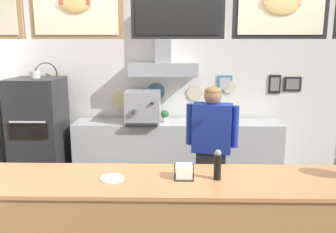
{
  "coord_description": "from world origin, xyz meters",
  "views": [
    {
      "loc": [
        -0.02,
        -3.11,
        2.11
      ],
      "look_at": [
        -0.1,
        0.67,
        1.3
      ],
      "focal_mm": 37.41,
      "sensor_mm": 36.0,
      "label": 1
    }
  ],
  "objects_px": {
    "napkin_holder": "(184,172)",
    "pepper_grinder": "(218,165)",
    "espresso_machine": "(143,107)",
    "condiment_plate": "(112,178)",
    "potted_sage": "(165,116)",
    "potted_oregano": "(224,114)",
    "pizza_oven": "(40,133)",
    "shop_worker": "(211,149)"
  },
  "relations": [
    {
      "from": "pizza_oven",
      "to": "napkin_holder",
      "type": "height_order",
      "value": "pizza_oven"
    },
    {
      "from": "napkin_holder",
      "to": "espresso_machine",
      "type": "bearing_deg",
      "value": 102.87
    },
    {
      "from": "pizza_oven",
      "to": "napkin_holder",
      "type": "relative_size",
      "value": 10.61
    },
    {
      "from": "potted_oregano",
      "to": "potted_sage",
      "type": "height_order",
      "value": "potted_oregano"
    },
    {
      "from": "pizza_oven",
      "to": "napkin_holder",
      "type": "bearing_deg",
      "value": -47.27
    },
    {
      "from": "potted_oregano",
      "to": "espresso_machine",
      "type": "bearing_deg",
      "value": -178.85
    },
    {
      "from": "shop_worker",
      "to": "potted_sage",
      "type": "distance_m",
      "value": 1.24
    },
    {
      "from": "espresso_machine",
      "to": "potted_oregano",
      "type": "distance_m",
      "value": 1.2
    },
    {
      "from": "espresso_machine",
      "to": "condiment_plate",
      "type": "bearing_deg",
      "value": -90.78
    },
    {
      "from": "potted_sage",
      "to": "napkin_holder",
      "type": "xyz_separation_m",
      "value": [
        0.22,
        -2.38,
        0.04
      ]
    },
    {
      "from": "pizza_oven",
      "to": "espresso_machine",
      "type": "bearing_deg",
      "value": 6.68
    },
    {
      "from": "condiment_plate",
      "to": "napkin_holder",
      "type": "bearing_deg",
      "value": 3.56
    },
    {
      "from": "shop_worker",
      "to": "condiment_plate",
      "type": "height_order",
      "value": "shop_worker"
    },
    {
      "from": "potted_sage",
      "to": "condiment_plate",
      "type": "bearing_deg",
      "value": -98.33
    },
    {
      "from": "espresso_machine",
      "to": "potted_sage",
      "type": "xyz_separation_m",
      "value": [
        0.32,
        -0.0,
        -0.13
      ]
    },
    {
      "from": "potted_oregano",
      "to": "pepper_grinder",
      "type": "bearing_deg",
      "value": -98.92
    },
    {
      "from": "shop_worker",
      "to": "napkin_holder",
      "type": "xyz_separation_m",
      "value": [
        -0.36,
        -1.3,
        0.21
      ]
    },
    {
      "from": "napkin_holder",
      "to": "condiment_plate",
      "type": "bearing_deg",
      "value": -176.44
    },
    {
      "from": "pizza_oven",
      "to": "condiment_plate",
      "type": "relative_size",
      "value": 8.71
    },
    {
      "from": "shop_worker",
      "to": "napkin_holder",
      "type": "relative_size",
      "value": 10.0
    },
    {
      "from": "condiment_plate",
      "to": "potted_sage",
      "type": "bearing_deg",
      "value": 81.67
    },
    {
      "from": "espresso_machine",
      "to": "potted_sage",
      "type": "bearing_deg",
      "value": -0.45
    },
    {
      "from": "napkin_holder",
      "to": "pepper_grinder",
      "type": "xyz_separation_m",
      "value": [
        0.26,
        -0.02,
        0.07
      ]
    },
    {
      "from": "espresso_machine",
      "to": "potted_oregano",
      "type": "relative_size",
      "value": 2.35
    },
    {
      "from": "espresso_machine",
      "to": "potted_sage",
      "type": "relative_size",
      "value": 3.06
    },
    {
      "from": "pizza_oven",
      "to": "shop_worker",
      "type": "relative_size",
      "value": 1.06
    },
    {
      "from": "potted_sage",
      "to": "shop_worker",
      "type": "bearing_deg",
      "value": -61.77
    },
    {
      "from": "shop_worker",
      "to": "espresso_machine",
      "type": "height_order",
      "value": "shop_worker"
    },
    {
      "from": "espresso_machine",
      "to": "napkin_holder",
      "type": "distance_m",
      "value": 2.45
    },
    {
      "from": "pepper_grinder",
      "to": "potted_oregano",
      "type": "bearing_deg",
      "value": 81.08
    },
    {
      "from": "pepper_grinder",
      "to": "shop_worker",
      "type": "bearing_deg",
      "value": 86.03
    },
    {
      "from": "potted_oregano",
      "to": "pepper_grinder",
      "type": "height_order",
      "value": "pepper_grinder"
    },
    {
      "from": "potted_sage",
      "to": "condiment_plate",
      "type": "distance_m",
      "value": 2.44
    },
    {
      "from": "pepper_grinder",
      "to": "condiment_plate",
      "type": "xyz_separation_m",
      "value": [
        -0.84,
        -0.01,
        -0.12
      ]
    },
    {
      "from": "potted_oregano",
      "to": "condiment_plate",
      "type": "relative_size",
      "value": 1.21
    },
    {
      "from": "condiment_plate",
      "to": "shop_worker",
      "type": "bearing_deg",
      "value": 55.02
    },
    {
      "from": "napkin_holder",
      "to": "condiment_plate",
      "type": "height_order",
      "value": "napkin_holder"
    },
    {
      "from": "potted_oregano",
      "to": "pepper_grinder",
      "type": "distance_m",
      "value": 2.46
    },
    {
      "from": "potted_oregano",
      "to": "potted_sage",
      "type": "relative_size",
      "value": 1.3
    },
    {
      "from": "shop_worker",
      "to": "condiment_plate",
      "type": "xyz_separation_m",
      "value": [
        -0.93,
        -1.34,
        0.17
      ]
    },
    {
      "from": "pepper_grinder",
      "to": "condiment_plate",
      "type": "bearing_deg",
      "value": -179.07
    },
    {
      "from": "espresso_machine",
      "to": "pepper_grinder",
      "type": "distance_m",
      "value": 2.54
    }
  ]
}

